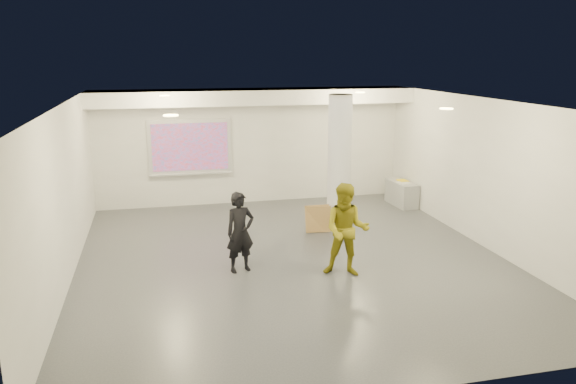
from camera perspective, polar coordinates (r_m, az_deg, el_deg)
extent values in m
cube|color=#3A3D43|center=(10.84, 0.49, -6.93)|extent=(8.00, 9.00, 0.01)
cube|color=white|center=(10.17, 0.53, 9.08)|extent=(8.00, 9.00, 0.01)
cube|color=silver|center=(14.73, -3.69, 4.68)|extent=(8.00, 0.01, 3.00)
cube|color=silver|center=(6.32, 10.39, -8.23)|extent=(8.00, 0.01, 3.00)
cube|color=silver|center=(10.24, -21.79, -0.41)|extent=(0.01, 9.00, 3.00)
cube|color=silver|center=(11.98, 19.44, 1.77)|extent=(0.01, 9.00, 3.00)
cube|color=white|center=(14.04, -3.39, 9.66)|extent=(8.00, 1.10, 0.36)
cylinder|color=#F8DE83|center=(12.37, -12.42, 9.53)|extent=(0.22, 0.22, 0.02)
cylinder|color=#F8DE83|center=(13.20, 7.32, 10.00)|extent=(0.22, 0.22, 0.02)
cylinder|color=#F8DE83|center=(8.39, -11.83, 7.62)|extent=(0.22, 0.22, 0.02)
cylinder|color=#F8DE83|center=(9.57, 15.79, 8.15)|extent=(0.22, 0.22, 0.02)
cylinder|color=white|center=(12.50, 5.23, 3.00)|extent=(0.52, 0.52, 3.00)
cube|color=silver|center=(14.50, -9.92, 4.56)|extent=(2.10, 0.06, 1.40)
cube|color=blue|center=(14.46, -9.91, 4.53)|extent=(1.90, 0.01, 1.20)
cube|color=silver|center=(14.57, -9.79, 1.81)|extent=(2.10, 0.08, 0.04)
cube|color=gray|center=(14.89, 11.48, -0.14)|extent=(0.51, 1.09, 0.62)
cube|color=silver|center=(14.69, 11.69, 0.95)|extent=(0.34, 0.39, 0.02)
cube|color=yellow|center=(14.87, 11.58, 1.13)|extent=(0.23, 0.31, 0.03)
cube|color=olive|center=(12.43, 3.13, -2.77)|extent=(0.54, 0.18, 0.58)
cube|color=olive|center=(12.44, 3.01, -2.71)|extent=(0.55, 0.19, 0.60)
imported|color=black|center=(10.13, -4.88, -4.09)|extent=(0.61, 0.48, 1.47)
imported|color=olive|center=(9.93, 5.98, -3.87)|extent=(0.99, 0.89, 1.67)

